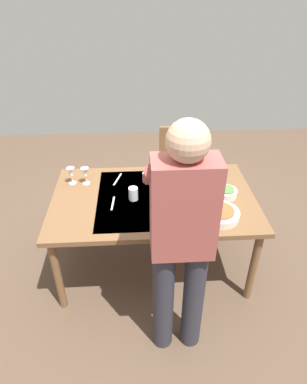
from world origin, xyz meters
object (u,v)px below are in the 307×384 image
at_px(water_cup_near_left, 133,194).
at_px(serving_bowl_pasta, 219,214).
at_px(wine_glass_left, 71,173).
at_px(person_server, 182,237).
at_px(water_cup_near_right, 146,177).
at_px(chair_near, 179,164).
at_px(wine_glass_right, 85,173).
at_px(dining_table, 154,204).
at_px(dinner_plate_near, 195,183).
at_px(side_bowl_salad, 226,192).
at_px(wine_bottle, 175,196).

bearing_deg(water_cup_near_left, serving_bowl_pasta, 156.58).
bearing_deg(serving_bowl_pasta, wine_glass_left, -25.35).
relative_size(person_server, water_cup_near_right, 19.34).
distance_m(chair_near, water_cup_near_left, 1.06).
xyz_separation_m(wine_glass_right, water_cup_near_right, (-0.52, 0.00, -0.06)).
xyz_separation_m(wine_glass_left, water_cup_near_right, (-0.63, 0.01, -0.06)).
xyz_separation_m(dining_table, water_cup_near_left, (0.16, 0.02, 0.12)).
bearing_deg(wine_glass_left, chair_near, -147.68).
height_order(chair_near, dinner_plate_near, chair_near).
relative_size(person_server, side_bowl_salad, 9.38).
bearing_deg(dining_table, person_server, 98.69).
bearing_deg(wine_glass_left, person_server, 128.07).
height_order(chair_near, water_cup_near_left, chair_near).
distance_m(serving_bowl_pasta, dinner_plate_near, 0.49).
distance_m(person_server, dinner_plate_near, 1.02).
bearing_deg(water_cup_near_right, wine_glass_right, -0.19).
height_order(dining_table, serving_bowl_pasta, serving_bowl_pasta).
bearing_deg(wine_bottle, wine_glass_right, -28.81).
height_order(dining_table, water_cup_near_left, water_cup_near_left).
bearing_deg(wine_glass_left, wine_glass_right, 175.27).
bearing_deg(wine_glass_right, serving_bowl_pasta, 152.58).
distance_m(person_server, serving_bowl_pasta, 0.63).
distance_m(wine_glass_left, water_cup_near_left, 0.59).
height_order(dining_table, side_bowl_salad, side_bowl_salad).
bearing_deg(dinner_plate_near, wine_bottle, 57.60).
xyz_separation_m(dining_table, wine_bottle, (-0.15, 0.15, 0.17)).
distance_m(chair_near, serving_bowl_pasta, 1.21).
xyz_separation_m(dining_table, wine_glass_left, (0.68, -0.25, 0.17)).
relative_size(wine_bottle, water_cup_near_left, 2.79).
distance_m(dining_table, person_server, 0.83).
height_order(wine_bottle, wine_glass_left, wine_bottle).
bearing_deg(dining_table, serving_bowl_pasta, 148.03).
relative_size(dining_table, dinner_plate_near, 7.12).
bearing_deg(side_bowl_salad, wine_bottle, 17.70).
relative_size(water_cup_near_left, dinner_plate_near, 0.46).
height_order(water_cup_near_left, water_cup_near_right, water_cup_near_left).
bearing_deg(water_cup_near_right, chair_near, -119.76).
relative_size(dining_table, wine_glass_right, 10.85).
bearing_deg(water_cup_near_right, dinner_plate_near, 172.86).
height_order(dining_table, dinner_plate_near, dinner_plate_near).
bearing_deg(chair_near, wine_glass_right, 36.07).
bearing_deg(water_cup_near_right, wine_glass_left, -1.04).
bearing_deg(dining_table, water_cup_near_right, -78.72).
distance_m(dining_table, wine_glass_left, 0.75).
relative_size(wine_glass_right, dinner_plate_near, 0.66).
xyz_separation_m(wine_bottle, wine_glass_left, (0.84, -0.40, -0.01)).
height_order(chair_near, water_cup_near_right, chair_near).
height_order(wine_glass_right, dinner_plate_near, wine_glass_right).
distance_m(water_cup_near_left, side_bowl_salad, 0.75).
xyz_separation_m(wine_bottle, water_cup_near_right, (0.20, -0.39, -0.07)).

